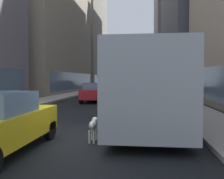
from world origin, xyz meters
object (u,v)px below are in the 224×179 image
car_black_suv (112,85)px  dalmatian_dog (93,125)px  car_red_coupe (96,92)px  car_grey_wagon (117,86)px  transit_bus (145,83)px  car_white_van (143,90)px  car_silver_sedan (134,84)px

car_black_suv → dalmatian_dog: 39.43m
car_red_coupe → car_grey_wagon: size_ratio=1.03×
car_grey_wagon → dalmatian_dog: size_ratio=4.65×
transit_bus → car_black_suv: bearing=99.1°
car_red_coupe → dalmatian_dog: size_ratio=4.77×
car_red_coupe → car_white_van: same height
car_silver_sedan → car_grey_wagon: same height
car_white_van → car_grey_wagon: 16.11m
transit_bus → dalmatian_dog: bearing=-111.6°
car_white_van → car_grey_wagon: same height
car_black_suv → car_red_coupe: 25.93m
car_silver_sedan → dalmatian_dog: car_silver_sedan is taller
car_red_coupe → car_silver_sedan: bearing=85.9°
transit_bus → dalmatian_dog: (-1.67, -4.22, -1.26)m
car_white_van → car_grey_wagon: size_ratio=0.90×
dalmatian_dog → car_white_van: bearing=84.7°
car_black_suv → car_silver_sedan: same height
car_white_van → car_silver_sedan: same height
transit_bus → car_grey_wagon: 29.68m
car_black_suv → dalmatian_dog: car_black_suv is taller
car_black_suv → car_silver_sedan: bearing=63.4°
dalmatian_dog → car_grey_wagon: bearing=94.0°
car_black_suv → car_grey_wagon: size_ratio=0.98×
car_black_suv → car_red_coupe: bearing=-86.5°
transit_bus → car_grey_wagon: (-4.00, 29.39, -0.95)m
car_grey_wagon → transit_bus: bearing=-82.3°
car_white_van → dalmatian_dog: bearing=-95.3°
car_black_suv → car_white_van: bearing=-75.2°
dalmatian_dog → transit_bus: bearing=68.4°
car_black_suv → dalmatian_dog: size_ratio=4.56×
car_red_coupe → dalmatian_dog: (2.33, -13.35, -0.31)m
car_black_suv → car_red_coupe: (1.60, -25.88, 0.00)m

